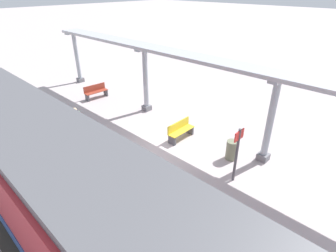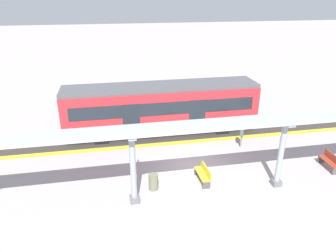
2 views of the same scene
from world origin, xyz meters
name	(u,v)px [view 1 (image 1 of 2)]	position (x,y,z in m)	size (l,w,h in m)	color
ground_plane	(155,152)	(0.00, 0.00, 0.00)	(176.00, 176.00, 0.00)	#AEA1A2
tactile_edge_strip	(98,184)	(-2.96, 0.00, 0.00)	(0.50, 28.55, 0.01)	yellow
trackbed	(49,211)	(-4.81, 0.00, 0.00)	(3.20, 40.55, 0.01)	#38332D
train_near_carriage	(53,182)	(-4.81, -1.07, 1.83)	(2.65, 13.08, 3.48)	#B0272F
canopy_pillar_second	(270,121)	(2.76, -3.69, 1.82)	(1.10, 0.44, 3.59)	slate
canopy_pillar_third	(146,80)	(2.76, 3.58, 1.82)	(1.10, 0.44, 3.59)	slate
canopy_pillar_fourth	(77,58)	(2.76, 11.02, 1.82)	(1.10, 0.44, 3.59)	slate
canopy_beam	(198,58)	(2.76, 0.03, 3.67)	(1.20, 22.77, 0.16)	#A8AAB2
bench_near_end	(96,91)	(1.78, 7.37, 0.44)	(1.52, 0.52, 0.86)	#973927
bench_mid_platform	(180,130)	(1.68, 0.02, 0.44)	(1.51, 0.49, 0.86)	gold
trash_bin	(232,150)	(1.90, -2.66, 0.43)	(0.48, 0.48, 0.85)	#6B7157
platform_info_sign	(237,150)	(0.75, -3.49, 1.33)	(0.56, 0.10, 2.20)	#4C4C51
passenger_waiting_near_edge	(76,120)	(-1.67, 3.54, 1.00)	(0.50, 0.41, 1.59)	gray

